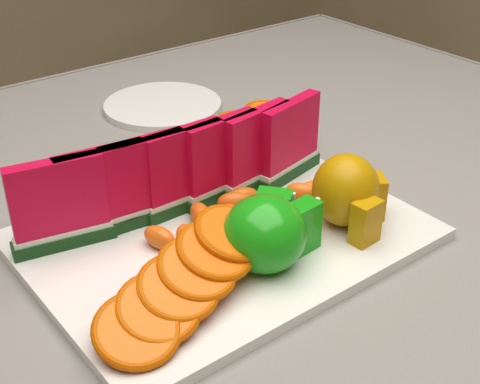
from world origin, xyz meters
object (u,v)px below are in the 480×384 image
object	(u,v)px
platter	(223,236)
side_plate	(163,106)
pear_cluster	(349,192)
apple_cluster	(269,232)

from	to	relation	value
platter	side_plate	xyz separation A→B (m)	(0.14, 0.35, -0.00)
platter	pear_cluster	bearing A→B (deg)	-30.55
platter	apple_cluster	bearing A→B (deg)	-85.20
apple_cluster	pear_cluster	bearing A→B (deg)	-0.32
platter	pear_cluster	world-z (taller)	pear_cluster
platter	apple_cluster	world-z (taller)	apple_cluster
apple_cluster	side_plate	distance (m)	0.44
apple_cluster	side_plate	size ratio (longest dim) A/B	0.57
pear_cluster	side_plate	size ratio (longest dim) A/B	0.47
platter	side_plate	bearing A→B (deg)	67.72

